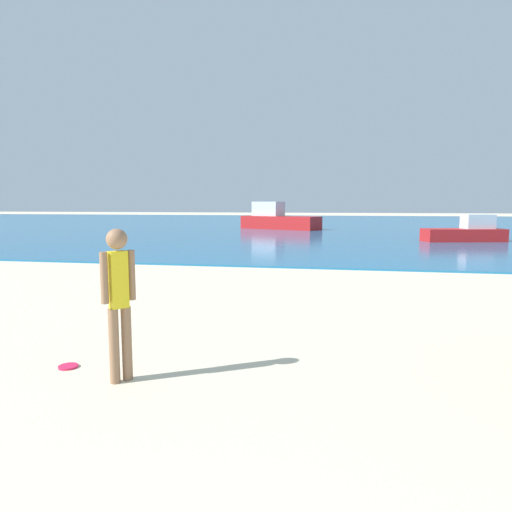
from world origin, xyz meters
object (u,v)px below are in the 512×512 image
Objects in this scene: boat_far at (278,220)px; boat_near at (466,232)px; frisbee at (68,366)px; person_standing at (119,296)px.

boat_near is at bearing -16.91° from boat_far.
frisbee is 0.05× the size of boat_near.
boat_near reaches higher than frisbee.
boat_far is at bearing 92.84° from frisbee.
boat_far is at bearing 43.30° from person_standing.
frisbee is at bearing 111.01° from person_standing.
person_standing is at bearing 53.38° from boat_near.
frisbee is 29.50m from boat_far.
boat_near is at bearing 64.24° from frisbee.
boat_far reaches higher than boat_near.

